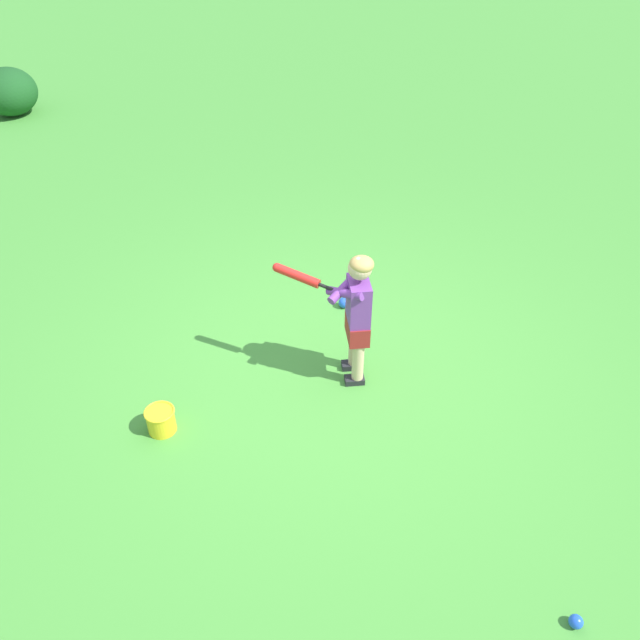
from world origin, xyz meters
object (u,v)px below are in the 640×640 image
Objects in this scene: play_ball_near_batter at (344,303)px; play_ball_far_left at (576,622)px; toy_bucket at (161,420)px; child_batter at (354,308)px.

play_ball_near_batter is 3.10m from play_ball_far_left.
play_ball_near_batter is 1.98m from toy_bucket.
play_ball_near_batter is (0.80, 0.38, -0.60)m from child_batter.
play_ball_far_left is at bearing -96.56° from toy_bucket.
child_batter reaches higher than toy_bucket.
toy_bucket is at bearing 160.68° from play_ball_near_batter.
play_ball_far_left is (-2.19, -2.20, -0.01)m from play_ball_near_batter.
child_batter reaches higher than play_ball_far_left.
play_ball_near_batter is at bearing 25.26° from child_batter.
child_batter is 13.80× the size of play_ball_far_left.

